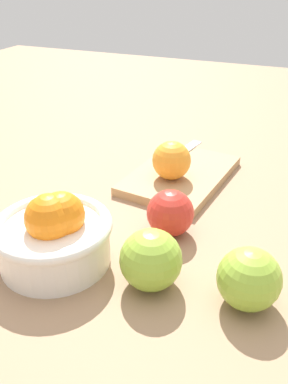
{
  "coord_description": "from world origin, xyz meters",
  "views": [
    {
      "loc": [
        -0.56,
        -0.21,
        0.38
      ],
      "look_at": [
        -0.01,
        0.02,
        0.04
      ],
      "focal_mm": 38.73,
      "sensor_mm": 36.0,
      "label": 1
    }
  ],
  "objects_px": {
    "bowl": "(54,234)",
    "orange_on_board": "(172,160)",
    "apple_front_left_3": "(170,213)",
    "apple_front_left_2": "(151,260)",
    "apple_front_left": "(249,279)",
    "cutting_board": "(181,175)",
    "knife": "(175,155)"
  },
  "relations": [
    {
      "from": "apple_front_left_2",
      "to": "apple_front_left_3",
      "type": "distance_m",
      "value": 0.12
    },
    {
      "from": "apple_front_left",
      "to": "knife",
      "type": "bearing_deg",
      "value": 31.31
    },
    {
      "from": "knife",
      "to": "apple_front_left_3",
      "type": "distance_m",
      "value": 0.25
    },
    {
      "from": "bowl",
      "to": "orange_on_board",
      "type": "height_order",
      "value": "bowl"
    },
    {
      "from": "cutting_board",
      "to": "apple_front_left",
      "type": "height_order",
      "value": "apple_front_left"
    },
    {
      "from": "bowl",
      "to": "cutting_board",
      "type": "relative_size",
      "value": 0.68
    },
    {
      "from": "apple_front_left",
      "to": "apple_front_left_3",
      "type": "height_order",
      "value": "apple_front_left"
    },
    {
      "from": "bowl",
      "to": "apple_front_left_2",
      "type": "height_order",
      "value": "bowl"
    },
    {
      "from": "bowl",
      "to": "cutting_board",
      "type": "height_order",
      "value": "bowl"
    },
    {
      "from": "bowl",
      "to": "knife",
      "type": "height_order",
      "value": "bowl"
    },
    {
      "from": "cutting_board",
      "to": "apple_front_left_3",
      "type": "xyz_separation_m",
      "value": [
        -0.18,
        -0.04,
        0.03
      ]
    },
    {
      "from": "orange_on_board",
      "to": "apple_front_left_2",
      "type": "relative_size",
      "value": 0.88
    },
    {
      "from": "apple_front_left_3",
      "to": "apple_front_left_2",
      "type": "bearing_deg",
      "value": -172.53
    },
    {
      "from": "apple_front_left",
      "to": "apple_front_left_2",
      "type": "xyz_separation_m",
      "value": [
        -0.01,
        0.12,
        0.0
      ]
    },
    {
      "from": "knife",
      "to": "bowl",
      "type": "bearing_deg",
      "value": 171.6
    },
    {
      "from": "bowl",
      "to": "cutting_board",
      "type": "xyz_separation_m",
      "value": [
        0.31,
        -0.09,
        -0.04
      ]
    },
    {
      "from": "apple_front_left_3",
      "to": "orange_on_board",
      "type": "bearing_deg",
      "value": 18.6
    },
    {
      "from": "apple_front_left",
      "to": "apple_front_left_2",
      "type": "relative_size",
      "value": 0.97
    },
    {
      "from": "apple_front_left_2",
      "to": "orange_on_board",
      "type": "bearing_deg",
      "value": 13.71
    },
    {
      "from": "bowl",
      "to": "apple_front_left_3",
      "type": "relative_size",
      "value": 2.26
    },
    {
      "from": "cutting_board",
      "to": "orange_on_board",
      "type": "xyz_separation_m",
      "value": [
        -0.03,
        0.01,
        0.04
      ]
    },
    {
      "from": "knife",
      "to": "apple_front_left",
      "type": "height_order",
      "value": "apple_front_left"
    },
    {
      "from": "apple_front_left",
      "to": "apple_front_left_3",
      "type": "xyz_separation_m",
      "value": [
        0.11,
        0.14,
        -0.0
      ]
    },
    {
      "from": "knife",
      "to": "apple_front_left_2",
      "type": "xyz_separation_m",
      "value": [
        -0.36,
        -0.09,
        0.02
      ]
    },
    {
      "from": "cutting_board",
      "to": "apple_front_left_2",
      "type": "height_order",
      "value": "apple_front_left_2"
    },
    {
      "from": "cutting_board",
      "to": "apple_front_left_3",
      "type": "bearing_deg",
      "value": -167.54
    },
    {
      "from": "knife",
      "to": "apple_front_left_3",
      "type": "height_order",
      "value": "apple_front_left_3"
    },
    {
      "from": "bowl",
      "to": "apple_front_left_2",
      "type": "distance_m",
      "value": 0.14
    },
    {
      "from": "apple_front_left_2",
      "to": "apple_front_left_3",
      "type": "height_order",
      "value": "apple_front_left_2"
    },
    {
      "from": "bowl",
      "to": "apple_front_left_3",
      "type": "xyz_separation_m",
      "value": [
        0.13,
        -0.13,
        -0.01
      ]
    },
    {
      "from": "cutting_board",
      "to": "apple_front_left_2",
      "type": "relative_size",
      "value": 2.99
    },
    {
      "from": "bowl",
      "to": "knife",
      "type": "distance_m",
      "value": 0.37
    }
  ]
}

